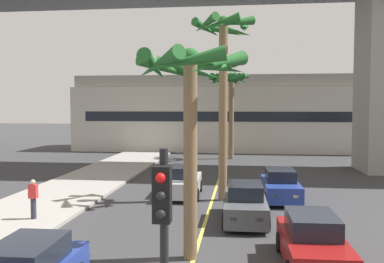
{
  "coord_description": "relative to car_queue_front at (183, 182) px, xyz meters",
  "views": [
    {
      "loc": [
        1.47,
        1.64,
        4.78
      ],
      "look_at": [
        0.0,
        14.0,
        4.02
      ],
      "focal_mm": 39.34,
      "sensor_mm": 36.0,
      "label": 1
    }
  ],
  "objects": [
    {
      "name": "car_queue_third",
      "position": [
        3.24,
        -4.64,
        0.0
      ],
      "size": [
        1.89,
        4.13,
        1.56
      ],
      "color": "#4C5156",
      "rests_on": "ground"
    },
    {
      "name": "car_queue_fifth",
      "position": [
        5.04,
        -0.43,
        0.0
      ],
      "size": [
        1.93,
        4.15,
        1.56
      ],
      "color": "navy",
      "rests_on": "ground"
    },
    {
      "name": "traffic_light_median_near",
      "position": [
        2.03,
        -16.42,
        1.99
      ],
      "size": [
        0.24,
        0.37,
        4.2
      ],
      "color": "black",
      "rests_on": "ground"
    },
    {
      "name": "car_queue_fourth",
      "position": [
        5.18,
        -9.37,
        0.0
      ],
      "size": [
        1.89,
        4.13,
        1.56
      ],
      "color": "maroon",
      "rests_on": "ground"
    },
    {
      "name": "lane_stripe_center",
      "position": [
        1.61,
        0.43,
        -0.72
      ],
      "size": [
        0.14,
        56.0,
        0.01
      ],
      "primitive_type": "cube",
      "color": "#DBCC4C",
      "rests_on": "ground"
    },
    {
      "name": "palm_tree_mid_median",
      "position": [
        2.15,
        -0.86,
        6.42
      ],
      "size": [
        3.2,
        3.23,
        9.22
      ],
      "color": "brown",
      "rests_on": "ground"
    },
    {
      "name": "pedestrian_far_along",
      "position": [
        -5.39,
        -5.83,
        0.28
      ],
      "size": [
        0.34,
        0.22,
        1.62
      ],
      "color": "#2D2D38",
      "rests_on": "sidewalk_left"
    },
    {
      "name": "palm_tree_far_median",
      "position": [
        2.14,
        15.99,
        5.46
      ],
      "size": [
        3.05,
        3.0,
        7.77
      ],
      "color": "brown",
      "rests_on": "ground"
    },
    {
      "name": "palm_tree_farthest_median",
      "position": [
        1.49,
        -9.13,
        4.59
      ],
      "size": [
        3.56,
        3.54,
        6.54
      ],
      "color": "brown",
      "rests_on": "ground"
    },
    {
      "name": "palm_tree_near_median",
      "position": [
        1.85,
        8.08,
        5.01
      ],
      "size": [
        2.48,
        2.61,
        7.18
      ],
      "color": "brown",
      "rests_on": "ground"
    },
    {
      "name": "pier_building_backdrop",
      "position": [
        1.61,
        24.15,
        3.18
      ],
      "size": [
        32.69,
        8.04,
        7.93
      ],
      "color": "beige",
      "rests_on": "ground"
    },
    {
      "name": "car_queue_front",
      "position": [
        0.0,
        0.0,
        0.0
      ],
      "size": [
        1.95,
        4.16,
        1.56
      ],
      "color": "#B7BABF",
      "rests_on": "ground"
    }
  ]
}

